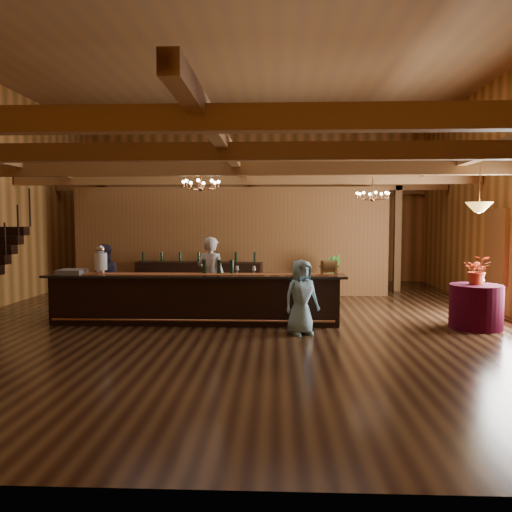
{
  "coord_description": "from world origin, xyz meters",
  "views": [
    {
      "loc": [
        0.82,
        -10.79,
        2.13
      ],
      "look_at": [
        0.37,
        0.39,
        1.34
      ],
      "focal_mm": 35.0,
      "sensor_mm": 36.0,
      "label": 1
    }
  ],
  "objects_px": {
    "backbar_shelf": "(199,280)",
    "round_table": "(476,307)",
    "guest": "(301,297)",
    "floor_plant": "(329,277)",
    "tasting_bar": "(195,299)",
    "staff_second": "(104,280)",
    "pendant_lamp": "(479,207)",
    "chandelier_left": "(201,184)",
    "chandelier_right": "(373,196)",
    "bartender": "(211,277)",
    "beverage_dispenser": "(101,260)",
    "raffle_drum": "(329,267)"
  },
  "relations": [
    {
      "from": "backbar_shelf",
      "to": "round_table",
      "type": "xyz_separation_m",
      "value": [
        6.12,
        -3.8,
        -0.06
      ]
    },
    {
      "from": "guest",
      "to": "floor_plant",
      "type": "xyz_separation_m",
      "value": [
        0.96,
        4.19,
        -0.09
      ]
    },
    {
      "from": "tasting_bar",
      "to": "staff_second",
      "type": "xyz_separation_m",
      "value": [
        -2.21,
        0.83,
        0.28
      ]
    },
    {
      "from": "backbar_shelf",
      "to": "pendant_lamp",
      "type": "xyz_separation_m",
      "value": [
        6.12,
        -3.8,
        1.91
      ]
    },
    {
      "from": "floor_plant",
      "to": "chandelier_left",
      "type": "bearing_deg",
      "value": -139.01
    },
    {
      "from": "round_table",
      "to": "floor_plant",
      "type": "distance_m",
      "value": 4.35
    },
    {
      "from": "chandelier_right",
      "to": "bartender",
      "type": "height_order",
      "value": "chandelier_right"
    },
    {
      "from": "round_table",
      "to": "chandelier_left",
      "type": "relative_size",
      "value": 1.26
    },
    {
      "from": "tasting_bar",
      "to": "bartender",
      "type": "distance_m",
      "value": 0.78
    },
    {
      "from": "tasting_bar",
      "to": "guest",
      "type": "xyz_separation_m",
      "value": [
        2.15,
        -0.88,
        0.18
      ]
    },
    {
      "from": "tasting_bar",
      "to": "staff_second",
      "type": "height_order",
      "value": "staff_second"
    },
    {
      "from": "beverage_dispenser",
      "to": "guest",
      "type": "bearing_deg",
      "value": -12.59
    },
    {
      "from": "chandelier_left",
      "to": "staff_second",
      "type": "xyz_separation_m",
      "value": [
        -2.26,
        0.19,
        -2.12
      ]
    },
    {
      "from": "floor_plant",
      "to": "beverage_dispenser",
      "type": "bearing_deg",
      "value": -147.32
    },
    {
      "from": "tasting_bar",
      "to": "chandelier_left",
      "type": "bearing_deg",
      "value": 85.89
    },
    {
      "from": "raffle_drum",
      "to": "guest",
      "type": "height_order",
      "value": "guest"
    },
    {
      "from": "tasting_bar",
      "to": "chandelier_right",
      "type": "bearing_deg",
      "value": 29.66
    },
    {
      "from": "bartender",
      "to": "guest",
      "type": "distance_m",
      "value": 2.43
    },
    {
      "from": "chandelier_left",
      "to": "floor_plant",
      "type": "height_order",
      "value": "chandelier_left"
    },
    {
      "from": "pendant_lamp",
      "to": "chandelier_right",
      "type": "bearing_deg",
      "value": 121.92
    },
    {
      "from": "chandelier_right",
      "to": "floor_plant",
      "type": "bearing_deg",
      "value": 133.88
    },
    {
      "from": "tasting_bar",
      "to": "beverage_dispenser",
      "type": "height_order",
      "value": "beverage_dispenser"
    },
    {
      "from": "tasting_bar",
      "to": "pendant_lamp",
      "type": "relative_size",
      "value": 6.87
    },
    {
      "from": "chandelier_right",
      "to": "staff_second",
      "type": "bearing_deg",
      "value": -166.61
    },
    {
      "from": "backbar_shelf",
      "to": "guest",
      "type": "height_order",
      "value": "guest"
    },
    {
      "from": "tasting_bar",
      "to": "round_table",
      "type": "height_order",
      "value": "tasting_bar"
    },
    {
      "from": "raffle_drum",
      "to": "bartender",
      "type": "xyz_separation_m",
      "value": [
        -2.49,
        0.67,
        -0.31
      ]
    },
    {
      "from": "staff_second",
      "to": "chandelier_right",
      "type": "bearing_deg",
      "value": 171.42
    },
    {
      "from": "backbar_shelf",
      "to": "raffle_drum",
      "type": "bearing_deg",
      "value": -42.59
    },
    {
      "from": "chandelier_left",
      "to": "pendant_lamp",
      "type": "distance_m",
      "value": 5.69
    },
    {
      "from": "tasting_bar",
      "to": "round_table",
      "type": "bearing_deg",
      "value": -2.36
    },
    {
      "from": "raffle_drum",
      "to": "pendant_lamp",
      "type": "height_order",
      "value": "pendant_lamp"
    },
    {
      "from": "raffle_drum",
      "to": "floor_plant",
      "type": "bearing_deg",
      "value": 83.87
    },
    {
      "from": "tasting_bar",
      "to": "floor_plant",
      "type": "distance_m",
      "value": 4.54
    },
    {
      "from": "raffle_drum",
      "to": "staff_second",
      "type": "bearing_deg",
      "value": 170.01
    },
    {
      "from": "chandelier_left",
      "to": "guest",
      "type": "height_order",
      "value": "chandelier_left"
    },
    {
      "from": "chandelier_left",
      "to": "chandelier_right",
      "type": "xyz_separation_m",
      "value": [
        4.01,
        1.68,
        -0.16
      ]
    },
    {
      "from": "tasting_bar",
      "to": "bartender",
      "type": "bearing_deg",
      "value": 67.82
    },
    {
      "from": "round_table",
      "to": "chandelier_left",
      "type": "xyz_separation_m",
      "value": [
        -5.6,
        0.86,
        2.49
      ]
    },
    {
      "from": "staff_second",
      "to": "tasting_bar",
      "type": "bearing_deg",
      "value": 137.37
    },
    {
      "from": "round_table",
      "to": "chandelier_right",
      "type": "bearing_deg",
      "value": 121.92
    },
    {
      "from": "pendant_lamp",
      "to": "round_table",
      "type": "bearing_deg",
      "value": 0.0
    },
    {
      "from": "round_table",
      "to": "pendant_lamp",
      "type": "height_order",
      "value": "pendant_lamp"
    },
    {
      "from": "chandelier_right",
      "to": "guest",
      "type": "relative_size",
      "value": 0.57
    },
    {
      "from": "backbar_shelf",
      "to": "bartender",
      "type": "height_order",
      "value": "bartender"
    },
    {
      "from": "chandelier_left",
      "to": "bartender",
      "type": "bearing_deg",
      "value": -3.55
    },
    {
      "from": "beverage_dispenser",
      "to": "staff_second",
      "type": "relative_size",
      "value": 0.37
    },
    {
      "from": "beverage_dispenser",
      "to": "guest",
      "type": "height_order",
      "value": "beverage_dispenser"
    },
    {
      "from": "floor_plant",
      "to": "chandelier_right",
      "type": "bearing_deg",
      "value": -46.12
    },
    {
      "from": "backbar_shelf",
      "to": "pendant_lamp",
      "type": "distance_m",
      "value": 7.46
    }
  ]
}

